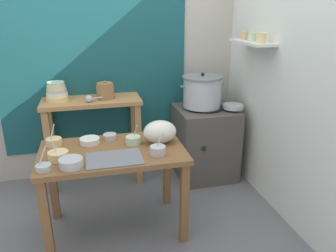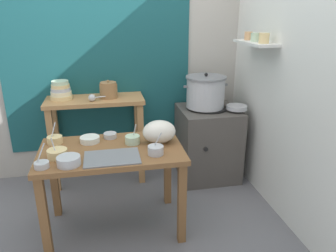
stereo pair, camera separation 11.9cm
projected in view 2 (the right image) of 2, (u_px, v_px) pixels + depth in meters
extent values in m
plane|color=slate|center=(126.00, 223.00, 2.81)|extent=(9.00, 9.00, 0.00)
cube|color=#B2ADA3|center=(122.00, 53.00, 3.40)|extent=(4.40, 0.10, 2.60)
cube|color=#195156|center=(97.00, 50.00, 3.28)|extent=(1.90, 0.02, 2.10)
cube|color=silver|center=(280.00, 63.00, 2.81)|extent=(0.10, 3.20, 2.60)
cube|color=silver|center=(255.00, 43.00, 2.91)|extent=(0.20, 0.56, 0.02)
cylinder|color=#E5C684|center=(264.00, 38.00, 2.75)|extent=(0.09, 0.09, 0.09)
cylinder|color=#B7D1AD|center=(256.00, 37.00, 2.90)|extent=(0.09, 0.09, 0.07)
cylinder|color=tan|center=(248.00, 36.00, 3.04)|extent=(0.07, 0.07, 0.08)
cube|color=brown|center=(111.00, 151.00, 2.53)|extent=(1.10, 0.66, 0.04)
cube|color=brown|center=(44.00, 219.00, 2.30)|extent=(0.06, 0.06, 0.68)
cube|color=brown|center=(182.00, 204.00, 2.48)|extent=(0.06, 0.06, 0.68)
cube|color=brown|center=(54.00, 181.00, 2.82)|extent=(0.06, 0.06, 0.68)
cube|color=brown|center=(168.00, 170.00, 3.00)|extent=(0.06, 0.06, 0.68)
cube|color=#B27F4C|center=(95.00, 100.00, 3.24)|extent=(0.96, 0.40, 0.04)
cube|color=#B27F4C|center=(53.00, 151.00, 3.17)|extent=(0.06, 0.06, 0.86)
cube|color=#B27F4C|center=(141.00, 144.00, 3.33)|extent=(0.06, 0.06, 0.86)
cube|color=#B27F4C|center=(57.00, 140.00, 3.45)|extent=(0.06, 0.06, 0.86)
cube|color=#B27F4C|center=(138.00, 134.00, 3.61)|extent=(0.06, 0.06, 0.86)
cube|color=#4C4742|center=(208.00, 143.00, 3.50)|extent=(0.60, 0.60, 0.76)
cylinder|color=black|center=(209.00, 108.00, 3.37)|extent=(0.36, 0.36, 0.02)
cylinder|color=black|center=(206.00, 149.00, 3.17)|extent=(0.04, 0.02, 0.04)
cylinder|color=#B7BABF|center=(205.00, 93.00, 3.32)|extent=(0.39, 0.39, 0.30)
cylinder|color=slate|center=(206.00, 77.00, 3.27)|extent=(0.41, 0.41, 0.02)
sphere|color=black|center=(206.00, 75.00, 3.26)|extent=(0.04, 0.04, 0.04)
cube|color=slate|center=(186.00, 87.00, 3.26)|extent=(0.04, 0.02, 0.02)
cube|color=slate|center=(226.00, 85.00, 3.34)|extent=(0.04, 0.02, 0.02)
cylinder|color=olive|center=(109.00, 91.00, 3.23)|extent=(0.17, 0.17, 0.14)
cylinder|color=olive|center=(108.00, 83.00, 3.21)|extent=(0.16, 0.16, 0.02)
sphere|color=olive|center=(108.00, 81.00, 3.20)|extent=(0.02, 0.02, 0.02)
cylinder|color=#E5C684|center=(62.00, 97.00, 3.20)|extent=(0.21, 0.21, 0.04)
cylinder|color=beige|center=(61.00, 93.00, 3.18)|extent=(0.20, 0.20, 0.04)
cylinder|color=#B7BABF|center=(61.00, 89.00, 3.17)|extent=(0.19, 0.19, 0.03)
cylinder|color=#E5C684|center=(60.00, 86.00, 3.16)|extent=(0.17, 0.17, 0.03)
cylinder|color=#B7D1AD|center=(60.00, 83.00, 3.15)|extent=(0.16, 0.16, 0.03)
sphere|color=#B7BABF|center=(92.00, 98.00, 3.12)|extent=(0.07, 0.07, 0.07)
cylinder|color=#B7BABF|center=(105.00, 96.00, 3.17)|extent=(0.19, 0.06, 0.01)
cube|color=slate|center=(112.00, 157.00, 2.36)|extent=(0.40, 0.28, 0.01)
ellipsoid|color=silver|center=(159.00, 132.00, 2.61)|extent=(0.27, 0.21, 0.19)
cylinder|color=#B7BABF|center=(237.00, 107.00, 3.29)|extent=(0.21, 0.21, 0.04)
cylinder|color=#E5C684|center=(57.00, 154.00, 2.36)|extent=(0.14, 0.14, 0.06)
cylinder|color=beige|center=(57.00, 150.00, 2.35)|extent=(0.12, 0.12, 0.01)
cylinder|color=#B7BABF|center=(54.00, 149.00, 2.33)|extent=(0.05, 0.05, 0.15)
cylinder|color=#B7BABF|center=(110.00, 135.00, 2.73)|extent=(0.11, 0.11, 0.04)
cylinder|color=#BFB28C|center=(110.00, 134.00, 2.72)|extent=(0.09, 0.09, 0.01)
cylinder|color=#B7D1AD|center=(133.00, 140.00, 2.61)|extent=(0.12, 0.12, 0.07)
cylinder|color=beige|center=(132.00, 137.00, 2.60)|extent=(0.10, 0.10, 0.01)
cylinder|color=#B7BABF|center=(134.00, 133.00, 2.60)|extent=(0.04, 0.09, 0.17)
cylinder|color=#B7BABF|center=(156.00, 150.00, 2.41)|extent=(0.12, 0.12, 0.07)
cylinder|color=beige|center=(156.00, 147.00, 2.41)|extent=(0.10, 0.10, 0.01)
cylinder|color=#B7BABF|center=(156.00, 143.00, 2.41)|extent=(0.09, 0.05, 0.17)
cylinder|color=#E5C684|center=(55.00, 140.00, 2.61)|extent=(0.12, 0.12, 0.06)
cylinder|color=#337238|center=(55.00, 137.00, 2.61)|extent=(0.10, 0.10, 0.01)
cylinder|color=#B7BABF|center=(53.00, 133.00, 2.60)|extent=(0.06, 0.08, 0.16)
cylinder|color=#B7BABF|center=(69.00, 161.00, 2.25)|extent=(0.16, 0.16, 0.06)
cylinder|color=#337238|center=(68.00, 157.00, 2.24)|extent=(0.14, 0.14, 0.01)
cylinder|color=#B7BABF|center=(42.00, 165.00, 2.21)|extent=(0.10, 0.10, 0.04)
cylinder|color=maroon|center=(41.00, 163.00, 2.21)|extent=(0.09, 0.09, 0.01)
cylinder|color=#B7BABF|center=(40.00, 156.00, 2.20)|extent=(0.08, 0.07, 0.16)
cylinder|color=silver|center=(90.00, 139.00, 2.64)|extent=(0.16, 0.16, 0.05)
cylinder|color=maroon|center=(90.00, 137.00, 2.63)|extent=(0.13, 0.13, 0.01)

